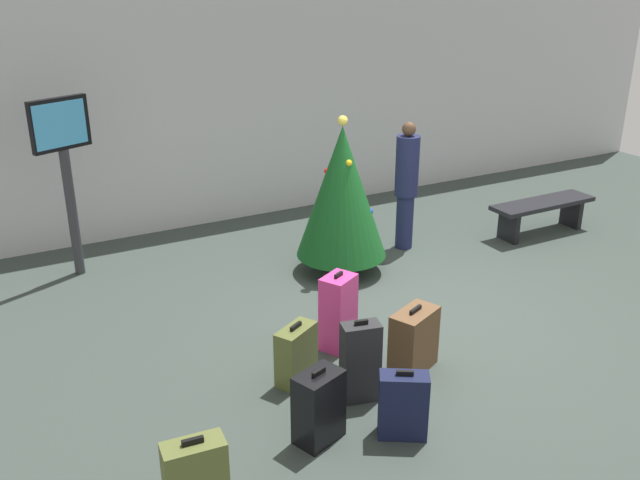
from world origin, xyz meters
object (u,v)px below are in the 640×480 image
suitcase_5 (296,354)px  suitcase_1 (414,340)px  holiday_tree (342,192)px  flight_info_kiosk (64,158)px  suitcase_2 (319,407)px  traveller_0 (406,183)px  suitcase_0 (360,362)px  suitcase_3 (338,312)px  suitcase_4 (403,405)px  waiting_bench (542,209)px

suitcase_5 → suitcase_1: bearing=-17.9°
holiday_tree → flight_info_kiosk: flight_info_kiosk is taller
flight_info_kiosk → suitcase_5: flight_info_kiosk is taller
holiday_tree → suitcase_2: holiday_tree is taller
traveller_0 → suitcase_1: 3.11m
suitcase_0 → suitcase_5: bearing=124.9°
suitcase_0 → suitcase_1: suitcase_0 is taller
suitcase_2 → suitcase_3: size_ratio=0.80×
suitcase_4 → suitcase_5: (-0.40, 1.13, -0.01)m
traveller_0 → suitcase_5: 3.58m
suitcase_2 → suitcase_4: size_ratio=1.07×
suitcase_1 → suitcase_4: bearing=-130.3°
suitcase_1 → suitcase_0: bearing=-165.7°
holiday_tree → suitcase_1: bearing=-103.2°
suitcase_3 → suitcase_4: (-0.24, -1.47, -0.10)m
holiday_tree → suitcase_5: size_ratio=3.36×
suitcase_3 → suitcase_4: suitcase_3 is taller
suitcase_0 → suitcase_1: 0.72m
flight_info_kiosk → suitcase_5: bearing=-69.3°
suitcase_0 → suitcase_3: size_ratio=0.95×
suitcase_3 → suitcase_5: (-0.63, -0.34, -0.12)m
suitcase_0 → suitcase_2: size_ratio=1.19×
suitcase_5 → suitcase_0: bearing=-55.1°
flight_info_kiosk → traveller_0: bearing=-16.8°
traveller_0 → suitcase_4: 4.12m
waiting_bench → traveller_0: (-2.01, 0.50, 0.55)m
flight_info_kiosk → suitcase_0: bearing=-67.2°
suitcase_2 → flight_info_kiosk: bearing=104.0°
traveller_0 → suitcase_2: (-2.96, -3.06, -0.61)m
suitcase_0 → suitcase_3: suitcase_3 is taller
flight_info_kiosk → suitcase_0: (1.66, -3.95, -1.11)m
suitcase_0 → suitcase_3: bearing=72.5°
suitcase_3 → traveller_0: bearing=41.7°
flight_info_kiosk → suitcase_3: size_ratio=2.67×
suitcase_0 → flight_info_kiosk: bearing=112.8°
traveller_0 → suitcase_3: (-2.10, -1.87, -0.52)m
flight_info_kiosk → suitcase_2: 4.56m
flight_info_kiosk → suitcase_2: flight_info_kiosk is taller
suitcase_4 → suitcase_5: size_ratio=1.04×
suitcase_0 → traveller_0: bearing=49.0°
flight_info_kiosk → suitcase_3: 3.80m
holiday_tree → traveller_0: bearing=13.6°
holiday_tree → suitcase_5: (-1.59, -1.93, -0.76)m
holiday_tree → suitcase_5: bearing=-129.5°
holiday_tree → waiting_bench: size_ratio=1.22×
flight_info_kiosk → suitcase_5: size_ratio=3.72×
traveller_0 → suitcase_4: traveller_0 is taller
traveller_0 → suitcase_2: size_ratio=2.64×
flight_info_kiosk → suitcase_2: bearing=-76.0°
waiting_bench → suitcase_5: suitcase_5 is taller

